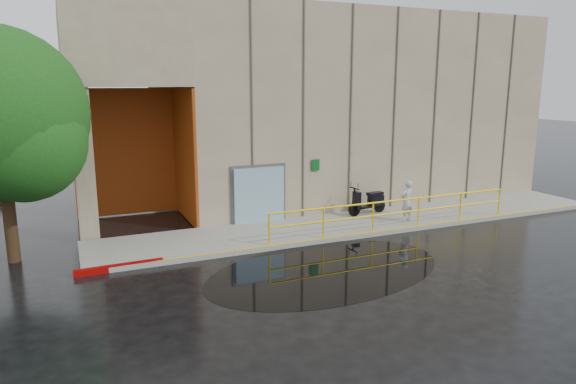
% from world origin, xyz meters
% --- Properties ---
extents(ground, '(120.00, 120.00, 0.00)m').
position_xyz_m(ground, '(0.00, 0.00, 0.00)').
color(ground, black).
rests_on(ground, ground).
extents(sidewalk, '(20.00, 3.00, 0.15)m').
position_xyz_m(sidewalk, '(4.00, 4.50, 0.07)').
color(sidewalk, gray).
rests_on(sidewalk, ground).
extents(building, '(20.00, 10.17, 8.00)m').
position_xyz_m(building, '(5.10, 10.98, 4.21)').
color(building, gray).
rests_on(building, ground).
extents(guardrail, '(9.56, 0.06, 1.03)m').
position_xyz_m(guardrail, '(4.25, 3.15, 0.68)').
color(guardrail, yellow).
rests_on(guardrail, sidewalk).
extents(person, '(0.63, 0.50, 1.52)m').
position_xyz_m(person, '(5.18, 3.81, 0.91)').
color(person, '#BBBABF').
rests_on(person, sidewalk).
extents(scooter, '(1.75, 0.74, 1.33)m').
position_xyz_m(scooter, '(4.45, 5.28, 0.91)').
color(scooter, black).
rests_on(scooter, sidewalk).
extents(red_curb, '(2.40, 0.26, 0.18)m').
position_xyz_m(red_curb, '(-5.00, 3.10, 0.09)').
color(red_curb, '#8D0202').
rests_on(red_curb, ground).
extents(puddle, '(7.93, 5.65, 0.01)m').
position_xyz_m(puddle, '(0.30, 0.82, 0.00)').
color(puddle, black).
rests_on(puddle, ground).
extents(tree_near, '(4.83, 4.83, 6.70)m').
position_xyz_m(tree_near, '(-7.60, 4.98, 4.09)').
color(tree_near, black).
rests_on(tree_near, ground).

